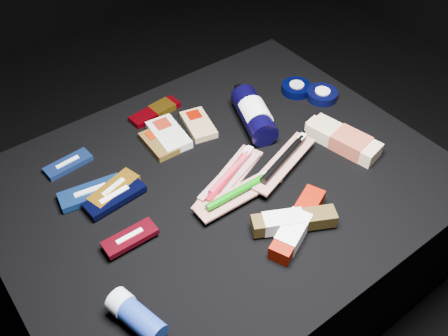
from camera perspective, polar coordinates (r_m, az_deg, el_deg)
ground at (r=1.45m, az=-0.24°, el=-12.29°), size 3.00×3.00×0.00m
cloth_table at (r=1.28m, az=-0.27°, el=-7.48°), size 0.98×0.78×0.40m
luna_bar_0 at (r=1.21m, az=-17.39°, el=0.44°), size 0.11×0.05×0.01m
luna_bar_1 at (r=1.13m, az=-14.94°, el=-2.75°), size 0.14×0.07×0.02m
luna_bar_2 at (r=1.10m, az=-12.37°, el=-3.25°), size 0.14×0.06×0.02m
luna_bar_3 at (r=1.12m, az=-12.47°, el=-2.36°), size 0.13×0.07×0.02m
luna_bar_4 at (r=1.02m, az=-10.69°, el=-7.86°), size 0.11×0.04×0.01m
clif_bar_0 at (r=1.22m, az=-7.53°, el=2.94°), size 0.06×0.11×0.02m
clif_bar_1 at (r=1.24m, az=-6.45°, el=3.94°), size 0.08×0.13×0.02m
clif_bar_2 at (r=1.26m, az=-3.02°, el=5.10°), size 0.08×0.12×0.02m
power_bar at (r=1.31m, az=-7.62°, el=6.54°), size 0.14×0.06×0.02m
lotion_bottle at (r=1.25m, az=3.44°, el=6.11°), size 0.12×0.22×0.07m
cream_tin_upper at (r=1.39m, az=8.27°, el=9.02°), size 0.08×0.08×0.02m
cream_tin_lower at (r=1.38m, az=11.14°, el=8.22°), size 0.08×0.08×0.03m
bodywash_bottle at (r=1.23m, az=13.63°, el=3.08°), size 0.10×0.19×0.04m
deodorant_stick at (r=0.92m, az=-10.06°, el=-16.30°), size 0.07×0.12×0.05m
toothbrush_pack_0 at (r=1.12m, az=0.65°, el=-1.03°), size 0.24×0.14×0.03m
toothbrush_pack_1 at (r=1.12m, az=0.76°, el=-0.66°), size 0.20×0.10×0.02m
toothbrush_pack_2 at (r=1.07m, az=1.80°, el=-2.81°), size 0.21×0.05×0.02m
toothbrush_pack_3 at (r=1.14m, az=6.84°, el=0.92°), size 0.22×0.11×0.02m
toothpaste_carton_red at (r=1.03m, az=8.25°, el=-6.61°), size 0.19×0.12×0.04m
toothpaste_carton_green at (r=1.03m, az=7.56°, el=-6.06°), size 0.17×0.11×0.03m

